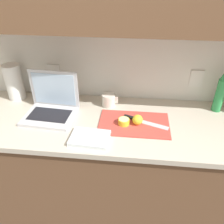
{
  "coord_description": "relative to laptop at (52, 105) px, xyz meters",
  "views": [
    {
      "loc": [
        0.31,
        -1.23,
        1.77
      ],
      "look_at": [
        0.18,
        -0.01,
        0.97
      ],
      "focal_mm": 38.0,
      "sensor_mm": 36.0,
      "label": 1
    }
  ],
  "objects": [
    {
      "name": "measuring_cup",
      "position": [
        0.36,
        0.14,
        -0.02
      ],
      "size": [
        0.11,
        0.09,
        0.09
      ],
      "color": "silver",
      "rests_on": "counter_unit"
    },
    {
      "name": "wall_back",
      "position": [
        0.22,
        0.2,
        0.6
      ],
      "size": [
        5.2,
        0.38,
        2.6
      ],
      "color": "white",
      "rests_on": "ground_plane"
    },
    {
      "name": "lemon_half_cut",
      "position": [
        0.48,
        -0.08,
        -0.04
      ],
      "size": [
        0.07,
        0.07,
        0.04
      ],
      "color": "yellow",
      "rests_on": "cutting_board"
    },
    {
      "name": "paper_towel_roll",
      "position": [
        -0.33,
        0.18,
        0.06
      ],
      "size": [
        0.12,
        0.12,
        0.26
      ],
      "color": "white",
      "rests_on": "counter_unit"
    },
    {
      "name": "dish_towel",
      "position": [
        0.3,
        -0.24,
        -0.05
      ],
      "size": [
        0.23,
        0.17,
        0.02
      ],
      "primitive_type": "cube",
      "rotation": [
        0.0,
        0.0,
        -0.07
      ],
      "color": "white",
      "rests_on": "counter_unit"
    },
    {
      "name": "lemon_whole_beside",
      "position": [
        0.57,
        -0.07,
        -0.02
      ],
      "size": [
        0.06,
        0.06,
        0.06
      ],
      "color": "yellow",
      "rests_on": "cutting_board"
    },
    {
      "name": "bottle_green_soda",
      "position": [
        1.1,
        0.16,
        0.08
      ],
      "size": [
        0.06,
        0.06,
        0.32
      ],
      "color": "#2D934C",
      "rests_on": "counter_unit"
    },
    {
      "name": "counter_unit",
      "position": [
        0.2,
        -0.05,
        -0.5
      ],
      "size": [
        2.49,
        0.64,
        0.89
      ],
      "color": "brown",
      "rests_on": "ground_plane"
    },
    {
      "name": "laptop",
      "position": [
        0.0,
        0.0,
        0.0
      ],
      "size": [
        0.34,
        0.29,
        0.28
      ],
      "rotation": [
        0.0,
        0.0,
        -0.07
      ],
      "color": "silver",
      "rests_on": "counter_unit"
    },
    {
      "name": "cutting_board",
      "position": [
        0.55,
        -0.07,
        -0.06
      ],
      "size": [
        0.44,
        0.27,
        0.01
      ],
      "primitive_type": "cube",
      "color": "#D1473D",
      "rests_on": "counter_unit"
    },
    {
      "name": "ground_plane",
      "position": [
        0.22,
        -0.05,
        -0.95
      ],
      "size": [
        12.0,
        12.0,
        0.0
      ],
      "primitive_type": "plane",
      "color": "#564C47",
      "rests_on": "ground"
    },
    {
      "name": "knife",
      "position": [
        0.57,
        -0.04,
        -0.05
      ],
      "size": [
        0.28,
        0.13,
        0.02
      ],
      "rotation": [
        0.0,
        0.0,
        -0.35
      ],
      "color": "silver",
      "rests_on": "cutting_board"
    }
  ]
}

